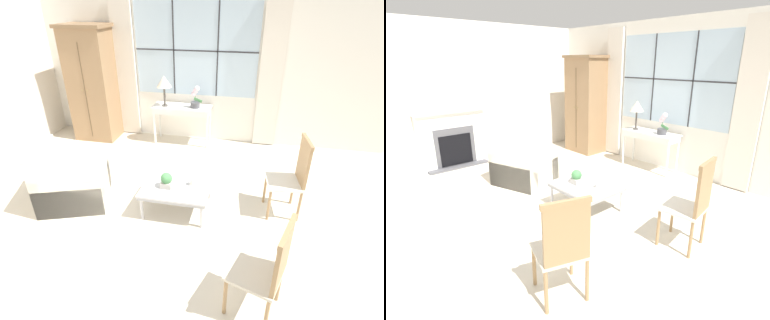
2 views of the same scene
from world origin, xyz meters
TOP-DOWN VIEW (x-y plane):
  - ground_plane at (0.00, 0.00)m, footprint 14.00×14.00m
  - wall_back_windowed at (0.00, 3.02)m, footprint 7.20×0.14m
  - armoire at (-1.96, 2.65)m, footprint 0.89×0.67m
  - console_table at (-0.20, 2.73)m, footprint 1.12×0.42m
  - table_lamp at (-0.53, 2.67)m, footprint 0.28×0.28m
  - potted_orchid at (0.06, 2.71)m, footprint 0.22×0.18m
  - armchair_upholstered at (-1.26, 0.48)m, footprint 1.11×1.08m
  - side_chair_wooden at (1.72, 0.84)m, footprint 0.49×0.49m
  - accent_chair_wooden at (1.40, -0.75)m, footprint 0.56×0.56m
  - coffee_table at (0.25, 0.60)m, footprint 0.89×0.74m
  - potted_plant_small at (0.13, 0.52)m, footprint 0.15×0.15m
  - pillar_candle at (0.45, 0.64)m, footprint 0.11×0.11m

SIDE VIEW (x-z plane):
  - ground_plane at x=0.00m, z-range 0.00..0.00m
  - armchair_upholstered at x=-1.26m, z-range -0.15..0.72m
  - coffee_table at x=0.25m, z-range 0.15..0.54m
  - pillar_candle at x=0.45m, z-range 0.38..0.49m
  - potted_plant_small at x=0.13m, z-range 0.38..0.59m
  - accent_chair_wooden at x=1.40m, z-range 0.06..1.10m
  - side_chair_wooden at x=1.72m, z-range 0.06..1.14m
  - console_table at x=-0.20m, z-range 0.28..1.03m
  - potted_orchid at x=0.06m, z-range 0.71..1.12m
  - armoire at x=-1.96m, z-range 0.01..2.18m
  - table_lamp at x=-0.53m, z-range 0.92..1.49m
  - wall_back_windowed at x=0.00m, z-range 0.01..2.81m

